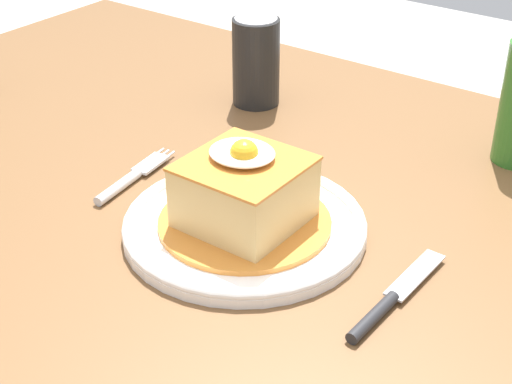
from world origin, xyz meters
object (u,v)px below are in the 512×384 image
soda_can (256,61)px  fork (129,179)px  main_plate (245,225)px  knife (386,304)px

soda_can → fork: bearing=-86.3°
main_plate → fork: bearing=179.5°
fork → soda_can: soda_can is taller
fork → knife: (0.35, -0.03, -0.00)m
fork → knife: 0.35m
knife → soda_can: bearing=140.9°
main_plate → fork: main_plate is taller
fork → knife: bearing=-4.2°
fork → knife: same height
knife → main_plate: bearing=172.3°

